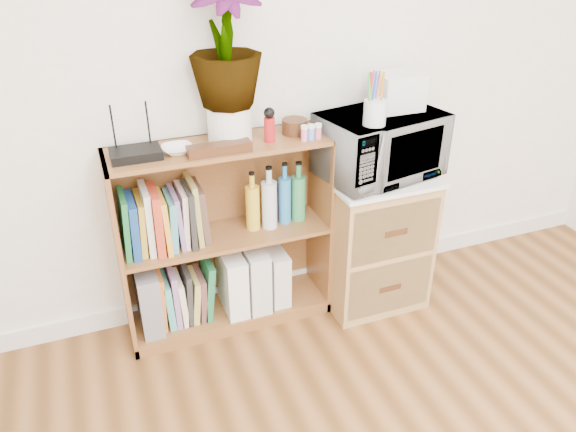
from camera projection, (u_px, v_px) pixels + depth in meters
skirting_board at (284, 280)px, 3.10m from camera, size 4.00×0.02×0.10m
bookshelf at (226, 238)px, 2.67m from camera, size 1.00×0.30×0.95m
wicker_unit at (371, 239)px, 2.90m from camera, size 0.50×0.45×0.70m
microwave at (380, 145)px, 2.64m from camera, size 0.61×0.47×0.31m
pen_cup at (375, 112)px, 2.41m from camera, size 0.10×0.10×0.11m
small_appliance at (398, 91)px, 2.59m from camera, size 0.21×0.18×0.17m
router at (136, 154)px, 2.30m from camera, size 0.20×0.14×0.04m
white_bowl at (177, 149)px, 2.35m from camera, size 0.13×0.13×0.03m
plant_pot at (230, 124)px, 2.43m from camera, size 0.19×0.19×0.16m
potted_plant at (225, 41)px, 2.26m from camera, size 0.30×0.30×0.54m
trinket_box at (219, 149)px, 2.34m from camera, size 0.27×0.07×0.04m
kokeshi_doll at (269, 130)px, 2.45m from camera, size 0.05×0.05×0.11m
wooden_bowl at (295, 126)px, 2.54m from camera, size 0.11×0.11×0.07m
paint_jars at (311, 133)px, 2.48m from camera, size 0.12×0.04×0.06m
file_box at (148, 297)px, 2.66m from camera, size 0.10×0.26×0.33m
magazine_holder_left at (232, 281)px, 2.78m from camera, size 0.10×0.26×0.32m
magazine_holder_mid at (254, 275)px, 2.82m from camera, size 0.10×0.26×0.33m
magazine_holder_right at (275, 274)px, 2.86m from camera, size 0.09×0.23×0.29m
cookbooks at (164, 218)px, 2.50m from camera, size 0.38×0.20×0.30m
liquor_bottles at (282, 196)px, 2.68m from camera, size 0.38×0.07×0.30m
lower_books at (184, 294)px, 2.73m from camera, size 0.28×0.19×0.30m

